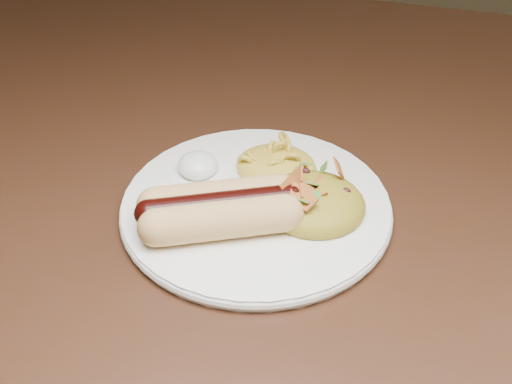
% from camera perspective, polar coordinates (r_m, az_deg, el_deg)
% --- Properties ---
extents(table, '(1.60, 0.90, 0.75)m').
position_cam_1_polar(table, '(0.74, 11.61, -1.68)').
color(table, '#341C13').
rests_on(table, floor).
extents(plate, '(0.31, 0.31, 0.01)m').
position_cam_1_polar(plate, '(0.58, 0.00, -1.30)').
color(plate, white).
rests_on(plate, table).
extents(hotdog, '(0.12, 0.12, 0.03)m').
position_cam_1_polar(hotdog, '(0.54, -3.43, -1.55)').
color(hotdog, '#E59A69').
rests_on(hotdog, plate).
extents(mac_and_cheese, '(0.09, 0.09, 0.03)m').
position_cam_1_polar(mac_and_cheese, '(0.61, 1.96, 3.40)').
color(mac_and_cheese, gold).
rests_on(mac_and_cheese, plate).
extents(sour_cream, '(0.05, 0.05, 0.02)m').
position_cam_1_polar(sour_cream, '(0.61, -5.59, 2.89)').
color(sour_cream, white).
rests_on(sour_cream, plate).
extents(taco_salad, '(0.10, 0.09, 0.04)m').
position_cam_1_polar(taco_salad, '(0.56, 5.55, -0.27)').
color(taco_salad, '#B7670C').
rests_on(taco_salad, plate).
extents(fork, '(0.04, 0.12, 0.00)m').
position_cam_1_polar(fork, '(0.59, -4.94, -0.77)').
color(fork, white).
rests_on(fork, table).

